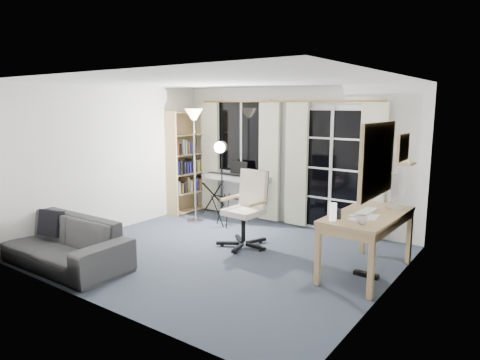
% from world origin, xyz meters
% --- Properties ---
extents(floor, '(4.50, 4.00, 0.02)m').
position_xyz_m(floor, '(0.00, 0.00, -0.01)').
color(floor, '#323A49').
rests_on(floor, ground).
extents(window, '(1.20, 0.08, 1.40)m').
position_xyz_m(window, '(-1.05, 1.97, 1.50)').
color(window, white).
rests_on(window, floor).
extents(french_door, '(1.32, 0.09, 2.11)m').
position_xyz_m(french_door, '(0.75, 1.97, 1.03)').
color(french_door, white).
rests_on(french_door, floor).
extents(curtains, '(3.60, 0.07, 2.13)m').
position_xyz_m(curtains, '(-0.14, 1.88, 1.09)').
color(curtains, gold).
rests_on(curtains, floor).
extents(bookshelf, '(0.35, 0.93, 1.97)m').
position_xyz_m(bookshelf, '(-2.13, 1.58, 0.94)').
color(bookshelf, tan).
rests_on(bookshelf, floor).
extents(torchiere_lamp, '(0.36, 0.36, 2.02)m').
position_xyz_m(torchiere_lamp, '(-1.46, 1.09, 1.63)').
color(torchiere_lamp, '#B2B2B7').
rests_on(torchiere_lamp, floor).
extents(keyboard_piano, '(1.38, 0.70, 0.99)m').
position_xyz_m(keyboard_piano, '(-1.01, 1.70, 0.75)').
color(keyboard_piano, black).
rests_on(keyboard_piano, floor).
extents(studio_light, '(0.34, 0.35, 1.52)m').
position_xyz_m(studio_light, '(-0.85, 1.06, 1.22)').
color(studio_light, black).
rests_on(studio_light, floor).
extents(office_chair, '(0.76, 0.78, 1.13)m').
position_xyz_m(office_chair, '(0.05, 0.58, 0.67)').
color(office_chair, black).
rests_on(office_chair, floor).
extents(desk, '(0.77, 1.47, 0.77)m').
position_xyz_m(desk, '(1.88, 0.50, 0.68)').
color(desk, tan).
rests_on(desk, floor).
extents(monitor, '(0.19, 0.56, 0.48)m').
position_xyz_m(monitor, '(2.08, 0.95, 1.06)').
color(monitor, silver).
rests_on(monitor, desk).
extents(desk_clutter, '(0.47, 0.87, 0.98)m').
position_xyz_m(desk_clutter, '(1.81, 0.27, 0.60)').
color(desk_clutter, white).
rests_on(desk_clutter, desk).
extents(mug, '(0.13, 0.10, 0.13)m').
position_xyz_m(mug, '(1.98, -0.00, 0.83)').
color(mug, silver).
rests_on(mug, desk).
extents(wall_mirror, '(0.04, 0.94, 0.74)m').
position_xyz_m(wall_mirror, '(2.22, -0.35, 1.55)').
color(wall_mirror, tan).
rests_on(wall_mirror, floor).
extents(framed_print, '(0.03, 0.42, 0.32)m').
position_xyz_m(framed_print, '(2.23, 0.55, 1.60)').
color(framed_print, tan).
rests_on(framed_print, floor).
extents(wall_shelf, '(0.16, 0.30, 0.18)m').
position_xyz_m(wall_shelf, '(2.16, 1.05, 1.41)').
color(wall_shelf, tan).
rests_on(wall_shelf, floor).
extents(sofa, '(2.13, 0.65, 0.83)m').
position_xyz_m(sofa, '(-1.55, -1.55, 0.41)').
color(sofa, '#333436').
rests_on(sofa, floor).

